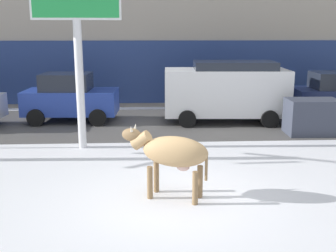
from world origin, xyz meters
TOP-DOWN VIEW (x-y plane):
  - ground_plane at (0.00, 0.00)m, footprint 120.00×120.00m
  - road_strip at (0.00, 7.19)m, footprint 60.00×5.60m
  - cow_tan at (0.02, -0.05)m, footprint 1.91×1.09m
  - car_blue_hatchback at (-3.41, 7.69)m, footprint 3.58×2.07m
  - car_white_van at (2.54, 7.25)m, footprint 4.69×2.30m
  - dumpster at (5.10, 5.19)m, footprint 1.73×1.14m

SIDE VIEW (x-z plane):
  - ground_plane at x=0.00m, z-range 0.00..0.00m
  - road_strip at x=0.00m, z-range 0.00..0.01m
  - dumpster at x=5.10m, z-range 0.00..1.20m
  - car_blue_hatchback at x=-3.41m, z-range 0.00..1.86m
  - cow_tan at x=0.02m, z-range 0.22..1.76m
  - car_white_van at x=2.54m, z-range 0.08..2.40m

